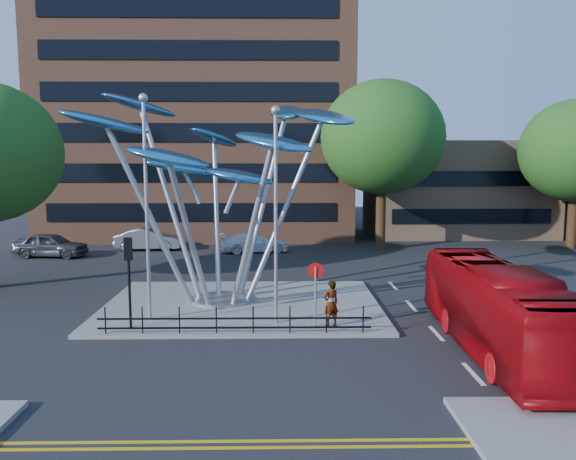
{
  "coord_description": "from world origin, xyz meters",
  "views": [
    {
      "loc": [
        0.6,
        -18.22,
        6.43
      ],
      "look_at": [
        0.98,
        4.0,
        3.66
      ],
      "focal_mm": 35.0,
      "sensor_mm": 36.0,
      "label": 1
    }
  ],
  "objects_px": {
    "no_entry_sign_island": "(316,283)",
    "red_bus": "(498,309)",
    "street_lamp_left": "(146,188)",
    "parked_car_right": "(254,242)",
    "pedestrian": "(331,304)",
    "parked_car_mid": "(148,239)",
    "street_lamp_right": "(276,196)",
    "parked_car_left": "(51,245)",
    "traffic_light_island": "(129,263)",
    "leaf_sculpture": "(217,150)",
    "tree_right": "(382,138)"
  },
  "relations": [
    {
      "from": "no_entry_sign_island",
      "to": "red_bus",
      "type": "height_order",
      "value": "red_bus"
    },
    {
      "from": "street_lamp_left",
      "to": "parked_car_right",
      "type": "height_order",
      "value": "street_lamp_left"
    },
    {
      "from": "pedestrian",
      "to": "parked_car_mid",
      "type": "distance_m",
      "value": 22.45
    },
    {
      "from": "street_lamp_right",
      "to": "parked_car_right",
      "type": "xyz_separation_m",
      "value": [
        -1.59,
        17.88,
        -4.41
      ]
    },
    {
      "from": "street_lamp_left",
      "to": "parked_car_left",
      "type": "distance_m",
      "value": 19.13
    },
    {
      "from": "street_lamp_right",
      "to": "red_bus",
      "type": "bearing_deg",
      "value": -21.78
    },
    {
      "from": "street_lamp_right",
      "to": "traffic_light_island",
      "type": "height_order",
      "value": "street_lamp_right"
    },
    {
      "from": "leaf_sculpture",
      "to": "no_entry_sign_island",
      "type": "relative_size",
      "value": 5.19
    },
    {
      "from": "red_bus",
      "to": "parked_car_left",
      "type": "bearing_deg",
      "value": 141.36
    },
    {
      "from": "leaf_sculpture",
      "to": "street_lamp_right",
      "type": "xyz_separation_m",
      "value": [
        2.57,
        -3.68,
        -1.78
      ]
    },
    {
      "from": "tree_right",
      "to": "street_lamp_left",
      "type": "xyz_separation_m",
      "value": [
        -12.5,
        -18.5,
        -2.68
      ]
    },
    {
      "from": "parked_car_right",
      "to": "pedestrian",
      "type": "bearing_deg",
      "value": -178.09
    },
    {
      "from": "parked_car_left",
      "to": "street_lamp_left",
      "type": "bearing_deg",
      "value": -140.4
    },
    {
      "from": "pedestrian",
      "to": "parked_car_left",
      "type": "bearing_deg",
      "value": -70.99
    },
    {
      "from": "leaf_sculpture",
      "to": "no_entry_sign_island",
      "type": "xyz_separation_m",
      "value": [
        4.07,
        -4.16,
        -5.06
      ]
    },
    {
      "from": "parked_car_left",
      "to": "parked_car_mid",
      "type": "xyz_separation_m",
      "value": [
        5.87,
        2.79,
        -0.04
      ]
    },
    {
      "from": "red_bus",
      "to": "parked_car_mid",
      "type": "distance_m",
      "value": 27.54
    },
    {
      "from": "parked_car_right",
      "to": "parked_car_mid",
      "type": "bearing_deg",
      "value": 73.2
    },
    {
      "from": "street_lamp_left",
      "to": "parked_car_right",
      "type": "distance_m",
      "value": 18.32
    },
    {
      "from": "leaf_sculpture",
      "to": "street_lamp_left",
      "type": "bearing_deg",
      "value": -127.4
    },
    {
      "from": "no_entry_sign_island",
      "to": "street_lamp_right",
      "type": "bearing_deg",
      "value": 162.13
    },
    {
      "from": "no_entry_sign_island",
      "to": "traffic_light_island",
      "type": "bearing_deg",
      "value": -179.87
    },
    {
      "from": "parked_car_mid",
      "to": "traffic_light_island",
      "type": "bearing_deg",
      "value": -171.41
    },
    {
      "from": "tree_right",
      "to": "street_lamp_right",
      "type": "xyz_separation_m",
      "value": [
        -7.5,
        -19.0,
        -2.94
      ]
    },
    {
      "from": "street_lamp_left",
      "to": "red_bus",
      "type": "xyz_separation_m",
      "value": [
        12.48,
        -3.49,
        -3.89
      ]
    },
    {
      "from": "street_lamp_left",
      "to": "street_lamp_right",
      "type": "distance_m",
      "value": 5.03
    },
    {
      "from": "traffic_light_island",
      "to": "pedestrian",
      "type": "xyz_separation_m",
      "value": [
        7.59,
        0.0,
        -1.58
      ]
    },
    {
      "from": "street_lamp_left",
      "to": "pedestrian",
      "type": "height_order",
      "value": "street_lamp_left"
    },
    {
      "from": "pedestrian",
      "to": "parked_car_mid",
      "type": "relative_size",
      "value": 0.38
    },
    {
      "from": "traffic_light_island",
      "to": "red_bus",
      "type": "relative_size",
      "value": 0.33
    },
    {
      "from": "traffic_light_island",
      "to": "red_bus",
      "type": "bearing_deg",
      "value": -10.86
    },
    {
      "from": "pedestrian",
      "to": "parked_car_left",
      "type": "xyz_separation_m",
      "value": [
        -17.22,
        16.58,
        -0.22
      ]
    },
    {
      "from": "traffic_light_island",
      "to": "pedestrian",
      "type": "distance_m",
      "value": 7.75
    },
    {
      "from": "red_bus",
      "to": "parked_car_right",
      "type": "bearing_deg",
      "value": 115.0
    },
    {
      "from": "traffic_light_island",
      "to": "red_bus",
      "type": "height_order",
      "value": "traffic_light_island"
    },
    {
      "from": "street_lamp_left",
      "to": "red_bus",
      "type": "bearing_deg",
      "value": -15.62
    },
    {
      "from": "no_entry_sign_island",
      "to": "parked_car_mid",
      "type": "xyz_separation_m",
      "value": [
        -10.76,
        19.36,
        -1.04
      ]
    },
    {
      "from": "tree_right",
      "to": "pedestrian",
      "type": "relative_size",
      "value": 6.86
    },
    {
      "from": "tree_right",
      "to": "parked_car_left",
      "type": "relative_size",
      "value": 2.53
    },
    {
      "from": "street_lamp_right",
      "to": "parked_car_right",
      "type": "distance_m",
      "value": 18.48
    },
    {
      "from": "street_lamp_left",
      "to": "no_entry_sign_island",
      "type": "xyz_separation_m",
      "value": [
        6.5,
        -0.98,
        -3.54
      ]
    },
    {
      "from": "street_lamp_right",
      "to": "parked_car_left",
      "type": "xyz_separation_m",
      "value": [
        -15.13,
        16.08,
        -4.28
      ]
    },
    {
      "from": "street_lamp_right",
      "to": "pedestrian",
      "type": "relative_size",
      "value": 4.7
    },
    {
      "from": "traffic_light_island",
      "to": "street_lamp_left",
      "type": "bearing_deg",
      "value": 63.43
    },
    {
      "from": "leaf_sculpture",
      "to": "pedestrian",
      "type": "bearing_deg",
      "value": -41.91
    },
    {
      "from": "street_lamp_left",
      "to": "no_entry_sign_island",
      "type": "relative_size",
      "value": 3.59
    },
    {
      "from": "street_lamp_right",
      "to": "no_entry_sign_island",
      "type": "relative_size",
      "value": 3.39
    },
    {
      "from": "no_entry_sign_island",
      "to": "parked_car_mid",
      "type": "distance_m",
      "value": 22.17
    },
    {
      "from": "leaf_sculpture",
      "to": "traffic_light_island",
      "type": "xyz_separation_m",
      "value": [
        -2.93,
        -4.18,
        -4.26
      ]
    },
    {
      "from": "parked_car_right",
      "to": "leaf_sculpture",
      "type": "bearing_deg",
      "value": 166.65
    }
  ]
}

